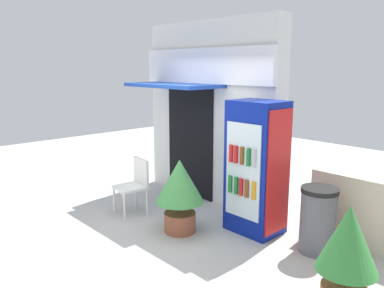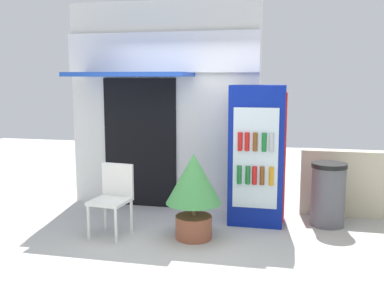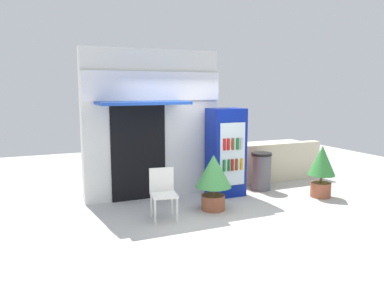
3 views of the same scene
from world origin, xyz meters
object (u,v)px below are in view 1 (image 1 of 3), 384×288
at_px(drink_cooler, 256,168).
at_px(trash_bin, 318,220).
at_px(potted_plant_curbside, 347,252).
at_px(potted_plant_near_shop, 180,188).
at_px(plastic_chair, 135,182).

bearing_deg(drink_cooler, trash_bin, 3.72).
bearing_deg(potted_plant_curbside, potted_plant_near_shop, 177.07).
bearing_deg(trash_bin, plastic_chair, -160.79).
relative_size(plastic_chair, trash_bin, 1.04).
relative_size(potted_plant_near_shop, potted_plant_curbside, 0.96).
bearing_deg(potted_plant_curbside, trash_bin, 130.03).
relative_size(plastic_chair, potted_plant_curbside, 0.81).
xyz_separation_m(potted_plant_curbside, trash_bin, (-0.85, 1.01, -0.22)).
height_order(drink_cooler, potted_plant_near_shop, drink_cooler).
distance_m(drink_cooler, potted_plant_near_shop, 1.12).
relative_size(drink_cooler, trash_bin, 2.20).
distance_m(plastic_chair, potted_plant_near_shop, 1.04).
bearing_deg(drink_cooler, potted_plant_curbside, -27.82).
bearing_deg(trash_bin, potted_plant_curbside, -49.97).
bearing_deg(potted_plant_near_shop, plastic_chair, -176.82).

